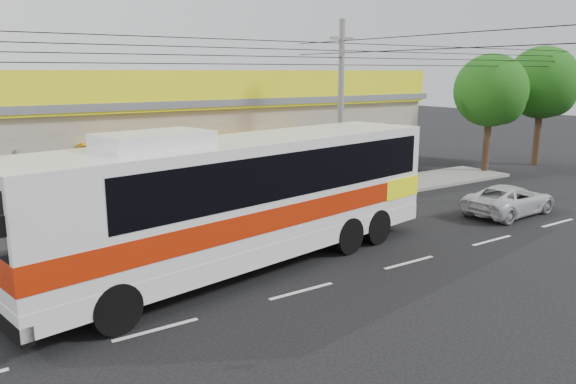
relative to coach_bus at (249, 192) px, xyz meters
name	(u,v)px	position (x,y,z in m)	size (l,w,h in m)	color
ground	(355,242)	(4.11, 0.03, -2.25)	(120.00, 120.00, 0.00)	black
sidewalk	(262,206)	(4.11, 6.03, -2.17)	(30.00, 3.20, 0.15)	gray
lane_markings	(409,263)	(4.11, -2.47, -2.25)	(50.00, 0.12, 0.01)	silver
storefront_building	(202,140)	(4.10, 11.57, 0.05)	(22.60, 9.20, 5.70)	gray
coach_bus	(249,192)	(0.00, 0.00, 0.00)	(13.92, 5.24, 4.20)	silver
motorbike_red	(91,215)	(-2.97, 6.00, -1.54)	(0.75, 2.14, 1.12)	maroon
motorbike_dark	(103,217)	(-2.70, 5.40, -1.53)	(0.53, 1.89, 1.13)	black
white_car	(510,200)	(11.76, -0.59, -1.65)	(1.98, 4.30, 1.20)	silver
utility_pole	(342,53)	(7.29, 4.76, 4.15)	(34.00, 14.00, 7.76)	slate
tree_near	(493,93)	(19.02, 5.83, 2.23)	(3.99, 3.99, 6.62)	black
tree_far	(544,85)	(24.08, 5.94, 2.59)	(4.31, 4.31, 7.15)	black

